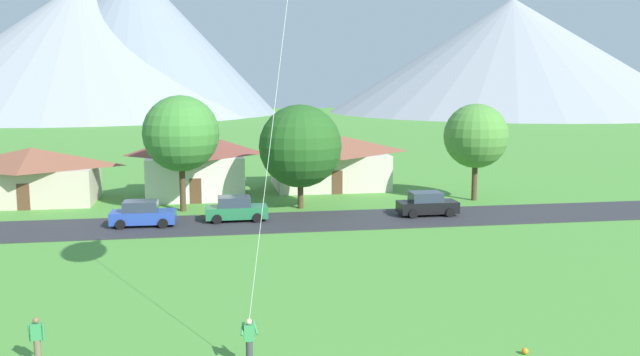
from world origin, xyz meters
TOP-DOWN VIEW (x-y plane):
  - road_strip at (0.00, 29.30)m, footprint 160.00×6.43m
  - mountain_far_east_ridge at (-20.80, 174.10)m, footprint 74.30×74.30m
  - mountain_central_ridge at (-34.79, 171.31)m, footprint 94.37×94.37m
  - mountain_far_west_ridge at (82.00, 167.53)m, footprint 101.61×101.61m
  - house_leftmost at (7.75, 44.02)m, footprint 10.49×8.64m
  - house_left_center at (-4.03, 41.06)m, footprint 8.35×7.68m
  - house_right_center at (-16.64, 39.92)m, footprint 10.26×6.60m
  - tree_near_left at (3.81, 34.24)m, footprint 6.22×6.22m
  - tree_left_of_center at (-4.93, 34.61)m, footprint 5.58×5.58m
  - tree_right_of_center at (18.07, 35.31)m, footprint 5.13×5.13m
  - parked_car_black_west_end at (12.29, 29.78)m, footprint 4.21×2.10m
  - parked_car_green_mid_west at (-1.24, 30.18)m, footprint 4.22×2.11m
  - parked_car_blue_mid_east at (-7.40, 29.50)m, footprint 4.26×2.20m
  - watcher_person at (-9.09, 7.54)m, footprint 0.56×0.24m
  - soccer_ball at (7.95, 5.52)m, footprint 0.24×0.24m

SIDE VIEW (x-z plane):
  - road_strip at x=0.00m, z-range 0.00..0.08m
  - soccer_ball at x=7.95m, z-range 0.00..0.24m
  - parked_car_black_west_end at x=12.29m, z-range 0.03..1.71m
  - parked_car_green_mid_west at x=-1.24m, z-range 0.03..1.71m
  - parked_car_blue_mid_east at x=-7.40m, z-range 0.03..1.71m
  - watcher_person at x=-9.09m, z-range 0.04..1.71m
  - house_right_center at x=-16.64m, z-range 0.08..4.47m
  - house_leftmost at x=7.75m, z-range 0.09..4.95m
  - house_left_center at x=-4.03m, z-range 0.10..5.48m
  - tree_near_left at x=3.81m, z-range 0.81..8.65m
  - tree_right_of_center at x=18.07m, z-range 1.30..9.07m
  - tree_left_of_center at x=-4.93m, z-range 1.47..10.02m
  - mountain_far_west_ridge at x=82.00m, z-range 0.00..31.41m
  - mountain_central_ridge at x=-34.79m, z-range 0.00..33.04m
  - mountain_far_east_ridge at x=-20.80m, z-range 0.00..39.49m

